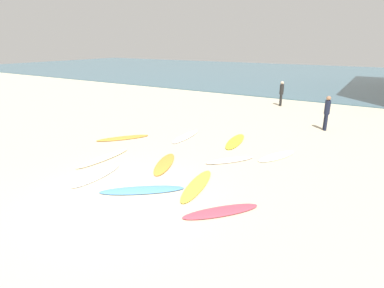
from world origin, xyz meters
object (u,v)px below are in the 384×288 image
(surfboard_3, at_px, (230,160))
(beachgoer_mid, at_px, (281,92))
(surfboard_5, at_px, (142,190))
(surfboard_7, at_px, (97,175))
(surfboard_0, at_px, (186,136))
(surfboard_2, at_px, (123,138))
(surfboard_1, at_px, (197,185))
(beachgoer_near, at_px, (327,111))
(surfboard_10, at_px, (164,164))
(surfboard_8, at_px, (277,156))
(surfboard_9, at_px, (235,141))
(surfboard_4, at_px, (103,158))
(surfboard_6, at_px, (221,211))

(surfboard_3, height_order, beachgoer_mid, beachgoer_mid)
(surfboard_5, relative_size, surfboard_7, 1.19)
(surfboard_0, xyz_separation_m, surfboard_2, (-2.38, -1.81, 0.00))
(surfboard_1, xyz_separation_m, beachgoer_near, (2.26, 9.14, 0.96))
(surfboard_7, height_order, surfboard_10, surfboard_10)
(surfboard_8, height_order, surfboard_10, surfboard_10)
(surfboard_5, xyz_separation_m, surfboard_10, (-0.70, 2.08, -0.00))
(surfboard_8, xyz_separation_m, beachgoer_mid, (-2.94, 10.31, 0.94))
(surfboard_3, xyz_separation_m, beachgoer_mid, (-1.54, 11.72, 0.93))
(surfboard_2, distance_m, beachgoer_mid, 12.48)
(surfboard_2, height_order, surfboard_9, surfboard_9)
(surfboard_0, xyz_separation_m, beachgoer_mid, (1.63, 9.97, 0.94))
(surfboard_0, distance_m, surfboard_5, 5.80)
(surfboard_3, relative_size, surfboard_9, 0.82)
(beachgoer_near, bearing_deg, surfboard_3, 135.68)
(surfboard_4, height_order, surfboard_6, surfboard_4)
(surfboard_2, xyz_separation_m, surfboard_6, (6.96, -3.50, 0.00))
(surfboard_6, relative_size, beachgoer_near, 1.23)
(surfboard_1, bearing_deg, surfboard_5, 31.20)
(surfboard_0, distance_m, surfboard_1, 5.36)
(surfboard_6, bearing_deg, surfboard_0, 170.94)
(surfboard_8, relative_size, beachgoer_near, 1.15)
(surfboard_1, height_order, surfboard_10, surfboard_1)
(surfboard_3, xyz_separation_m, surfboard_10, (-1.92, -1.64, -0.00))
(surfboard_1, bearing_deg, surfboard_9, -91.71)
(surfboard_7, bearing_deg, surfboard_9, 62.92)
(surfboard_3, height_order, surfboard_4, same)
(surfboard_3, relative_size, surfboard_7, 0.92)
(surfboard_0, height_order, surfboard_6, surfboard_6)
(surfboard_0, bearing_deg, surfboard_9, 6.99)
(surfboard_5, bearing_deg, surfboard_9, -42.74)
(surfboard_3, xyz_separation_m, surfboard_4, (-4.32, -2.42, 0.00))
(surfboard_4, bearing_deg, surfboard_1, -0.50)
(surfboard_0, relative_size, surfboard_8, 1.20)
(surfboard_8, distance_m, beachgoer_mid, 10.76)
(surfboard_10, bearing_deg, surfboard_5, 86.18)
(surfboard_8, xyz_separation_m, beachgoer_near, (0.91, 5.18, 0.97))
(surfboard_7, bearing_deg, surfboard_0, 84.39)
(surfboard_3, bearing_deg, surfboard_5, -69.97)
(surfboard_3, distance_m, surfboard_8, 1.99)
(surfboard_2, distance_m, beachgoer_near, 10.33)
(surfboard_4, bearing_deg, surfboard_6, -10.03)
(surfboard_7, xyz_separation_m, beachgoer_mid, (1.74, 15.40, 0.94))
(surfboard_0, distance_m, beachgoer_near, 7.37)
(surfboard_2, distance_m, surfboard_3, 5.54)
(surfboard_5, height_order, surfboard_10, surfboard_5)
(surfboard_4, relative_size, surfboard_6, 1.17)
(surfboard_1, relative_size, surfboard_2, 1.01)
(surfboard_3, bearing_deg, surfboard_7, -93.52)
(surfboard_7, bearing_deg, beachgoer_near, 57.03)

